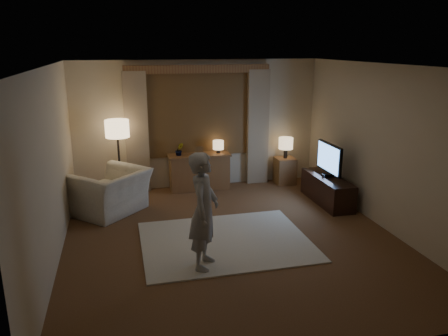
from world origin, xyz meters
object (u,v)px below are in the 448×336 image
object	(u,v)px
person	(204,211)
armchair	(110,192)
side_table	(285,171)
tv_stand	(327,190)
sideboard	(199,173)

from	to	relation	value
person	armchair	bearing A→B (deg)	52.14
side_table	person	world-z (taller)	person
tv_stand	person	distance (m)	3.38
armchair	person	distance (m)	2.66
sideboard	armchair	size ratio (longest dim) A/B	1.02
tv_stand	person	world-z (taller)	person
sideboard	person	world-z (taller)	person
armchair	side_table	world-z (taller)	armchair
side_table	tv_stand	distance (m)	1.35
sideboard	side_table	size ratio (longest dim) A/B	2.14
armchair	sideboard	bearing A→B (deg)	162.18
armchair	side_table	xyz separation A→B (m)	(3.61, 0.89, -0.10)
sideboard	armchair	distance (m)	2.00
sideboard	person	distance (m)	3.34
armchair	person	xyz separation A→B (m)	(1.22, -2.33, 0.42)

